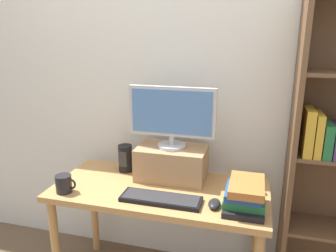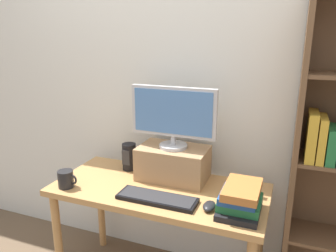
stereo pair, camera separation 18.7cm
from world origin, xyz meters
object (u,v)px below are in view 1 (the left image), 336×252
object	(u,v)px
riser_box	(172,163)
computer_monitor	(172,115)
desk_speaker	(125,158)
coffee_mug	(64,184)
desk	(160,201)
keyboard	(161,199)
book_stack	(245,195)
computer_mouse	(214,204)

from	to	relation	value
riser_box	computer_monitor	bearing A→B (deg)	-90.00
riser_box	desk_speaker	bearing A→B (deg)	175.38
coffee_mug	desk_speaker	distance (m)	0.43
desk	riser_box	size ratio (longest dim) A/B	2.98
computer_monitor	coffee_mug	xyz separation A→B (m)	(-0.54, -0.34, -0.36)
riser_box	keyboard	distance (m)	0.31
desk	book_stack	bearing A→B (deg)	-12.58
keyboard	riser_box	bearing A→B (deg)	93.49
book_stack	desk_speaker	bearing A→B (deg)	160.03
computer_monitor	keyboard	bearing A→B (deg)	-86.49
riser_box	coffee_mug	world-z (taller)	riser_box
desk	desk_speaker	xyz separation A→B (m)	(-0.29, 0.17, 0.18)
coffee_mug	desk_speaker	bearing A→B (deg)	59.01
book_stack	desk_speaker	distance (m)	0.83
keyboard	book_stack	bearing A→B (deg)	5.43
computer_monitor	computer_mouse	xyz separation A→B (m)	(0.31, -0.28, -0.39)
desk	book_stack	distance (m)	0.53
desk	book_stack	size ratio (longest dim) A/B	4.74
book_stack	desk_speaker	size ratio (longest dim) A/B	1.49
computer_monitor	computer_mouse	bearing A→B (deg)	-42.85
desk	coffee_mug	distance (m)	0.56
computer_mouse	computer_monitor	bearing A→B (deg)	137.15
riser_box	coffee_mug	size ratio (longest dim) A/B	3.41
coffee_mug	computer_monitor	bearing A→B (deg)	32.28
keyboard	desk_speaker	distance (m)	0.47
riser_box	computer_mouse	distance (m)	0.43
desk	computer_monitor	distance (m)	0.52
desk_speaker	riser_box	bearing A→B (deg)	-4.62
desk	riser_box	distance (m)	0.24
computer_mouse	desk_speaker	bearing A→B (deg)	153.60
desk_speaker	desk	bearing A→B (deg)	-31.07
desk	book_stack	world-z (taller)	book_stack
desk	computer_mouse	distance (m)	0.38
keyboard	desk_speaker	bearing A→B (deg)	136.31
computer_mouse	book_stack	world-z (taller)	book_stack
riser_box	computer_monitor	size ratio (longest dim) A/B	0.80
riser_box	keyboard	xyz separation A→B (m)	(0.02, -0.30, -0.09)
book_stack	coffee_mug	bearing A→B (deg)	-174.95
riser_box	computer_mouse	bearing A→B (deg)	-43.00
keyboard	computer_mouse	bearing A→B (deg)	2.58
computer_mouse	keyboard	bearing A→B (deg)	-177.42
keyboard	coffee_mug	world-z (taller)	coffee_mug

